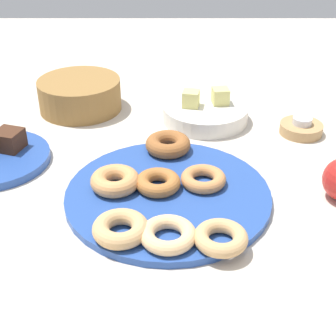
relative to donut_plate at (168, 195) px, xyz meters
The scene contains 16 objects.
ground_plane 0.01m from the donut_plate, ahead, with size 2.40×2.40×0.00m, color beige.
donut_plate is the anchor object (origin of this frame).
donut_0 0.07m from the donut_plate, 20.82° to the left, with size 0.08×0.08×0.02m, color #C6844C.
donut_1 0.14m from the donut_plate, 121.34° to the right, with size 0.09×0.09×0.03m, color tan.
donut_2 0.03m from the donut_plate, 149.74° to the left, with size 0.08×0.08×0.02m, color #AD6B33.
donut_3 0.15m from the donut_plate, 91.15° to the left, with size 0.09×0.09×0.03m, color #995B2D.
donut_4 0.10m from the donut_plate, behind, with size 0.09×0.09×0.03m, color tan.
donut_5 0.13m from the donut_plate, 88.41° to the right, with size 0.09×0.09×0.02m, color #EABC84.
donut_6 0.16m from the donut_plate, 60.35° to the right, with size 0.08×0.08×0.02m, color tan.
brownie_far 0.35m from the donut_plate, 154.82° to the left, with size 0.05×0.05×0.04m, color #472819.
candle_holder 0.38m from the donut_plate, 40.09° to the left, with size 0.09×0.09×0.02m, color tan.
tealight 0.38m from the donut_plate, 40.09° to the left, with size 0.04×0.04×0.01m, color silver.
basket 0.43m from the donut_plate, 119.41° to the left, with size 0.19×0.19×0.07m, color olive.
fruit_bowl 0.32m from the donut_plate, 74.49° to the left, with size 0.19×0.19×0.04m, color silver.
melon_chunk_left 0.32m from the donut_plate, 80.50° to the left, with size 0.04×0.04×0.04m, color #DBD67A.
melon_chunk_right 0.35m from the donut_plate, 69.69° to the left, with size 0.04×0.04×0.04m, color #DBD67A.
Camera 1 is at (0.00, -0.70, 0.50)m, focal length 52.05 mm.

